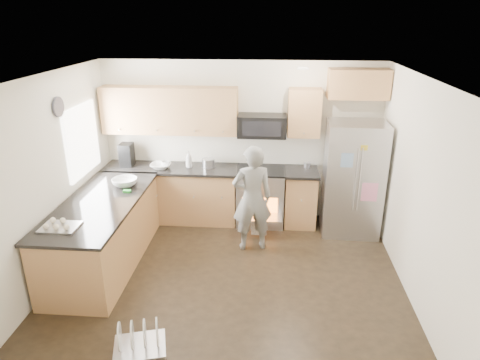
# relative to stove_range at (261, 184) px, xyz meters

# --- Properties ---
(ground) EXTENTS (4.50, 4.50, 0.00)m
(ground) POSITION_rel_stove_range_xyz_m (-0.35, -1.69, -0.68)
(ground) COLOR black
(ground) RESTS_ON ground
(room_shell) EXTENTS (4.54, 4.04, 2.62)m
(room_shell) POSITION_rel_stove_range_xyz_m (-0.39, -1.68, 1.00)
(room_shell) COLOR white
(room_shell) RESTS_ON ground
(back_cabinet_run) EXTENTS (4.45, 0.64, 2.50)m
(back_cabinet_run) POSITION_rel_stove_range_xyz_m (-0.94, 0.05, 0.29)
(back_cabinet_run) COLOR #B9894A
(back_cabinet_run) RESTS_ON ground
(peninsula) EXTENTS (0.96, 2.36, 1.04)m
(peninsula) POSITION_rel_stove_range_xyz_m (-2.10, -1.44, -0.21)
(peninsula) COLOR #B9894A
(peninsula) RESTS_ON ground
(stove_range) EXTENTS (0.76, 0.97, 1.79)m
(stove_range) POSITION_rel_stove_range_xyz_m (0.00, 0.00, 0.00)
(stove_range) COLOR #B7B7BC
(stove_range) RESTS_ON ground
(refrigerator) EXTENTS (0.89, 0.71, 1.77)m
(refrigerator) POSITION_rel_stove_range_xyz_m (1.42, -0.21, 0.21)
(refrigerator) COLOR #B7B7BC
(refrigerator) RESTS_ON ground
(person) EXTENTS (0.65, 0.50, 1.58)m
(person) POSITION_rel_stove_range_xyz_m (-0.09, -0.86, 0.11)
(person) COLOR gray
(person) RESTS_ON ground
(dish_rack) EXTENTS (0.62, 0.55, 0.33)m
(dish_rack) POSITION_rel_stove_range_xyz_m (-1.15, -3.03, -0.59)
(dish_rack) COLOR #B7B7BC
(dish_rack) RESTS_ON ground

